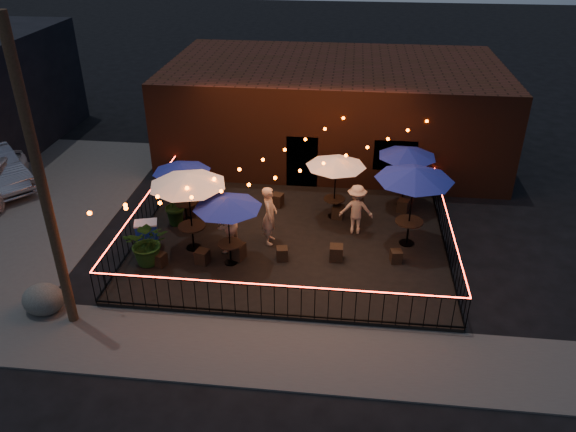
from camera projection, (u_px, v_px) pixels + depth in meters
name	position (u px, v px, depth m)	size (l,w,h in m)	color
ground	(283.00, 278.00, 16.90)	(110.00, 110.00, 0.00)	black
patio	(291.00, 241.00, 18.60)	(10.00, 8.00, 0.15)	black
sidewalk	(268.00, 352.00, 14.07)	(18.00, 2.50, 0.05)	#484543
brick_building	(333.00, 109.00, 24.49)	(14.00, 8.00, 4.00)	#3B1C10
utility_pole	(43.00, 188.00, 13.22)	(0.26, 0.26, 8.00)	#352815
fence_front	(274.00, 301.00, 14.84)	(10.00, 0.04, 1.04)	black
fence_left	(143.00, 217.00, 18.80)	(0.04, 8.00, 1.04)	black
fence_right	(447.00, 234.00, 17.82)	(0.04, 8.00, 1.04)	black
festoon_lights	(257.00, 177.00, 17.24)	(10.02, 8.72, 1.32)	#E94000
cafe_table_0	(187.00, 180.00, 16.92)	(2.67, 2.67, 2.63)	black
cafe_table_1	(182.00, 168.00, 18.71)	(2.52, 2.52, 2.17)	black
cafe_table_2	(227.00, 204.00, 16.33)	(2.62, 2.62, 2.26)	black
cafe_table_3	(336.00, 162.00, 18.90)	(2.22, 2.22, 2.28)	black
cafe_table_4	(415.00, 175.00, 17.12)	(2.60, 2.60, 2.70)	black
cafe_table_5	(407.00, 153.00, 19.60)	(2.68, 2.68, 2.28)	black
bistro_chair_0	(160.00, 259.00, 17.13)	(0.35, 0.35, 0.41)	black
bistro_chair_1	(202.00, 257.00, 17.22)	(0.38, 0.38, 0.45)	black
bistro_chair_2	(192.00, 208.00, 19.93)	(0.42, 0.42, 0.50)	black
bistro_chair_3	(229.00, 203.00, 20.30)	(0.39, 0.39, 0.46)	black
bistro_chair_4	(237.00, 251.00, 17.44)	(0.44, 0.44, 0.52)	black
bistro_chair_5	(282.00, 254.00, 17.41)	(0.35, 0.35, 0.41)	black
bistro_chair_6	(277.00, 200.00, 20.50)	(0.39, 0.39, 0.47)	black
bistro_chair_7	(338.00, 212.00, 19.71)	(0.39, 0.39, 0.46)	black
bistro_chair_8	(336.00, 253.00, 17.38)	(0.41, 0.41, 0.48)	black
bistro_chair_9	(396.00, 256.00, 17.29)	(0.34, 0.34, 0.40)	black
bistro_chair_10	(358.00, 200.00, 20.48)	(0.39, 0.39, 0.46)	black
bistro_chair_11	(403.00, 206.00, 20.12)	(0.39, 0.39, 0.46)	black
patron_a	(270.00, 215.00, 17.94)	(0.72, 0.47, 1.98)	#D9A18A
patron_b	(226.00, 224.00, 17.53)	(0.92, 0.72, 1.89)	tan
patron_c	(356.00, 209.00, 18.54)	(1.12, 0.64, 1.73)	tan
potted_shrub_a	(148.00, 242.00, 16.99)	(1.33, 1.15, 1.47)	#163F0F
potted_shrub_b	(177.00, 204.00, 19.06)	(0.84, 0.68, 1.52)	#12360B
potted_shrub_c	(191.00, 184.00, 20.63)	(0.75, 0.75, 1.34)	#163C12
cooler	(147.00, 235.00, 17.89)	(0.82, 0.69, 0.93)	#1732B4
boulder	(43.00, 299.00, 15.33)	(1.01, 0.86, 0.79)	#484843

